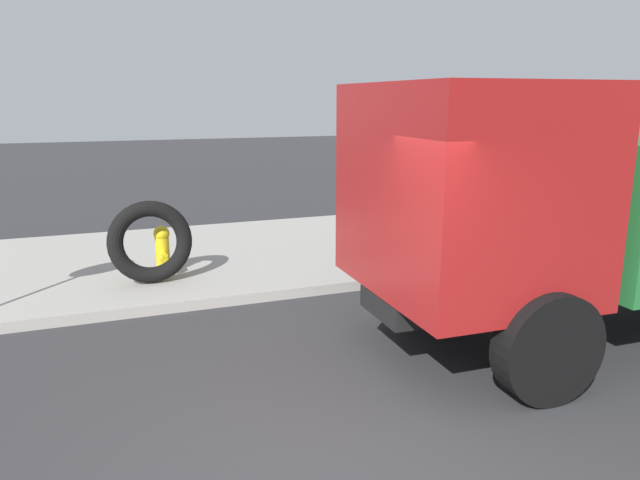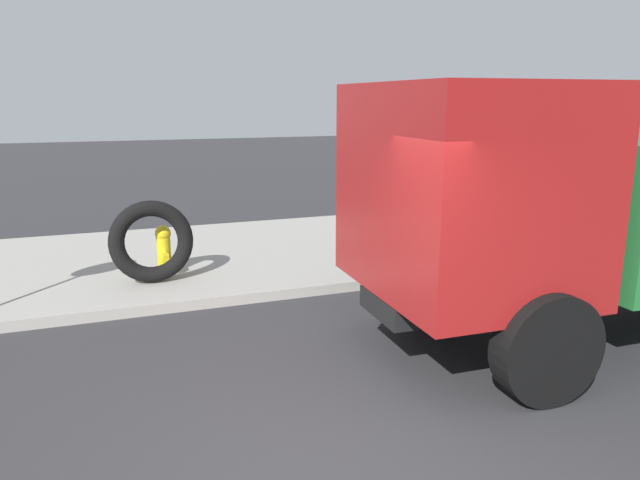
{
  "view_description": "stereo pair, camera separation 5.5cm",
  "coord_description": "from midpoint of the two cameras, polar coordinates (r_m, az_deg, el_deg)",
  "views": [
    {
      "loc": [
        -1.7,
        -3.88,
        2.84
      ],
      "look_at": [
        0.81,
        2.71,
        1.17
      ],
      "focal_mm": 33.64,
      "sensor_mm": 36.0,
      "label": 1
    },
    {
      "loc": [
        -1.65,
        -3.9,
        2.84
      ],
      "look_at": [
        0.81,
        2.71,
        1.17
      ],
      "focal_mm": 33.64,
      "sensor_mm": 36.0,
      "label": 2
    }
  ],
  "objects": [
    {
      "name": "ground_plane",
      "position": [
        5.1,
        2.15,
        -20.54
      ],
      "size": [
        80.0,
        80.0,
        0.0
      ],
      "primitive_type": "plane",
      "color": "#2D2D30"
    },
    {
      "name": "sidewalk_curb",
      "position": [
        10.88,
        -11.34,
        -1.67
      ],
      "size": [
        36.0,
        5.0,
        0.15
      ],
      "primitive_type": "cube",
      "color": "#99968E",
      "rests_on": "ground"
    },
    {
      "name": "fire_hydrant",
      "position": [
        9.62,
        -14.91,
        -0.83
      ],
      "size": [
        0.25,
        0.55,
        0.78
      ],
      "color": "yellow",
      "rests_on": "sidewalk_curb"
    },
    {
      "name": "loose_tire",
      "position": [
        9.21,
        -16.01,
        -0.18
      ],
      "size": [
        1.23,
        0.33,
        1.24
      ],
      "primitive_type": "torus",
      "rotation": [
        1.5,
        0.0,
        0.0
      ],
      "color": "black",
      "rests_on": "sidewalk_curb"
    },
    {
      "name": "dump_truck_green",
      "position": [
        8.13,
        27.11,
        3.16
      ],
      "size": [
        7.07,
        2.96,
        3.0
      ],
      "color": "#237033",
      "rests_on": "ground"
    }
  ]
}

